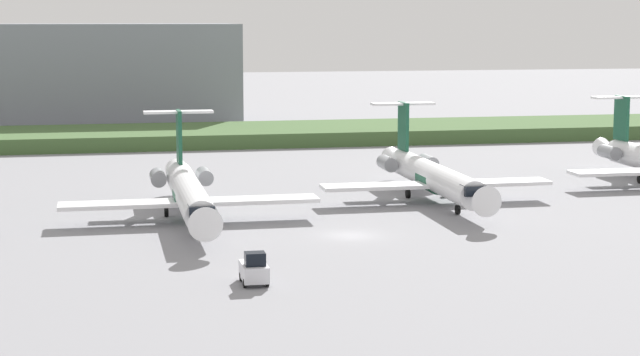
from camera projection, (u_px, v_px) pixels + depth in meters
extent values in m
plane|color=gray|center=(289.00, 183.00, 119.17)|extent=(500.00, 500.00, 0.00)
cube|color=#426033|center=(240.00, 135.00, 159.16)|extent=(320.00, 20.00, 2.05)
cylinder|color=white|center=(189.00, 194.00, 96.32)|extent=(2.70, 24.00, 2.70)
cone|color=white|center=(204.00, 221.00, 83.23)|extent=(2.70, 3.00, 2.70)
cone|color=white|center=(178.00, 172.00, 109.89)|extent=(2.30, 4.00, 2.29)
cube|color=black|center=(201.00, 211.00, 85.00)|extent=(2.02, 1.80, 0.90)
cylinder|color=#195138|center=(189.00, 195.00, 96.34)|extent=(2.76, 3.60, 2.76)
cube|color=white|center=(122.00, 204.00, 94.26)|extent=(11.00, 3.20, 0.36)
cube|color=white|center=(256.00, 200.00, 96.61)|extent=(11.00, 3.20, 0.36)
cube|color=#195138|center=(179.00, 137.00, 106.41)|extent=(0.36, 3.20, 5.20)
cube|color=white|center=(178.00, 112.00, 106.35)|extent=(6.80, 1.80, 0.24)
cylinder|color=gray|center=(158.00, 178.00, 104.76)|extent=(1.50, 3.40, 1.50)
cylinder|color=gray|center=(204.00, 176.00, 105.65)|extent=(1.50, 3.40, 1.50)
cylinder|color=gray|center=(197.00, 225.00, 89.31)|extent=(0.20, 0.20, 0.65)
cylinder|color=black|center=(197.00, 232.00, 89.39)|extent=(0.30, 0.90, 0.90)
cylinder|color=black|center=(166.00, 212.00, 98.56)|extent=(0.35, 0.90, 0.90)
cylinder|color=black|center=(208.00, 210.00, 99.31)|extent=(0.35, 0.90, 0.90)
cylinder|color=white|center=(434.00, 177.00, 106.60)|extent=(2.70, 24.00, 2.70)
cone|color=white|center=(481.00, 199.00, 93.52)|extent=(2.70, 3.00, 2.70)
cone|color=white|center=(395.00, 159.00, 120.17)|extent=(2.30, 4.00, 2.29)
cube|color=black|center=(473.00, 190.00, 95.29)|extent=(2.02, 1.80, 0.90)
cylinder|color=#195138|center=(434.00, 178.00, 106.62)|extent=(2.76, 3.60, 2.76)
cube|color=white|center=(378.00, 186.00, 104.55)|extent=(11.00, 3.20, 0.36)
cube|color=white|center=(494.00, 183.00, 106.89)|extent=(11.00, 3.20, 0.36)
cube|color=#195138|center=(403.00, 126.00, 116.69)|extent=(0.36, 3.20, 5.20)
cube|color=white|center=(403.00, 104.00, 116.63)|extent=(6.80, 1.80, 0.24)
cylinder|color=gray|center=(387.00, 163.00, 115.04)|extent=(1.50, 3.40, 1.50)
cylinder|color=gray|center=(428.00, 162.00, 115.94)|extent=(1.50, 3.40, 1.50)
cylinder|color=gray|center=(458.00, 204.00, 99.60)|extent=(0.20, 0.20, 0.65)
cylinder|color=black|center=(458.00, 210.00, 99.68)|extent=(0.30, 0.90, 0.90)
cylinder|color=black|center=(408.00, 194.00, 108.84)|extent=(0.35, 0.90, 0.90)
cylinder|color=black|center=(444.00, 192.00, 109.60)|extent=(0.35, 0.90, 0.90)
cone|color=white|center=(608.00, 149.00, 129.80)|extent=(2.30, 4.00, 2.29)
cube|color=white|center=(621.00, 172.00, 114.18)|extent=(11.00, 3.20, 0.36)
cube|color=#195138|center=(621.00, 118.00, 126.32)|extent=(0.36, 3.20, 5.20)
cube|color=white|center=(621.00, 97.00, 126.26)|extent=(6.80, 1.80, 0.24)
cylinder|color=gray|center=(609.00, 152.00, 124.68)|extent=(1.50, 3.40, 1.50)
cylinder|color=black|center=(640.00, 180.00, 118.47)|extent=(0.35, 0.90, 0.90)
cube|color=gray|center=(89.00, 75.00, 182.21)|extent=(48.96, 25.20, 17.08)
cube|color=silver|center=(254.00, 271.00, 73.53)|extent=(1.70, 3.20, 1.10)
cube|color=black|center=(255.00, 259.00, 72.84)|extent=(1.36, 1.10, 0.90)
cylinder|color=black|center=(245.00, 283.00, 72.53)|extent=(0.22, 0.60, 0.60)
cylinder|color=black|center=(267.00, 282.00, 72.82)|extent=(0.22, 0.60, 0.60)
cylinder|color=black|center=(241.00, 277.00, 74.39)|extent=(0.22, 0.60, 0.60)
cylinder|color=black|center=(263.00, 276.00, 74.69)|extent=(0.22, 0.60, 0.60)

